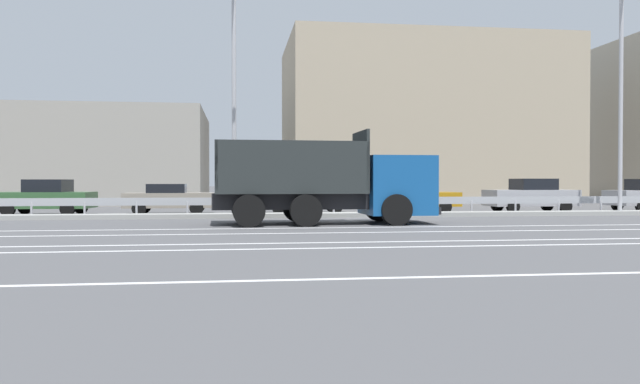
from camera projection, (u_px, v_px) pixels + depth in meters
ground_plane at (347, 220)px, 23.54m from camera, size 320.00×320.00×0.00m
lane_strip_0 at (330, 228)px, 19.55m from camera, size 62.26×0.16×0.01m
lane_strip_1 at (340, 233)px, 17.67m from camera, size 62.26×0.16×0.01m
lane_strip_2 at (359, 242)px, 14.93m from camera, size 62.26×0.16×0.01m
lane_strip_3 at (370, 247)px, 13.73m from camera, size 62.26×0.16×0.01m
lane_strip_4 at (430, 277)px, 9.50m from camera, size 62.26×0.16×0.01m
median_island at (339, 215)px, 25.39m from camera, size 34.24×1.10×0.18m
median_guardrail at (334, 202)px, 26.72m from camera, size 62.26×0.09×0.78m
dump_truck at (350, 188)px, 21.47m from camera, size 7.62×2.79×3.18m
median_road_sign at (373, 189)px, 25.57m from camera, size 0.70×0.16×2.21m
street_lamp_1 at (234, 89)px, 24.60m from camera, size 0.70×2.34×9.19m
street_lamp_2 at (623, 92)px, 26.76m from camera, size 0.71×2.61×9.49m
parked_car_2 at (46, 197)px, 26.92m from camera, size 4.05×2.16×1.54m
parked_car_3 at (169, 198)px, 27.63m from camera, size 3.93×2.03×1.34m
parked_car_4 at (306, 196)px, 28.39m from camera, size 4.16×2.24×1.58m
parked_car_5 at (410, 197)px, 29.00m from camera, size 4.33×2.11×1.50m
parked_car_6 at (531, 195)px, 29.47m from camera, size 4.29×1.92×1.59m
background_building_0 at (87, 158)px, 41.59m from camera, size 15.55×12.38×6.04m
background_building_1 at (421, 123)px, 46.53m from camera, size 19.97×11.76×11.61m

